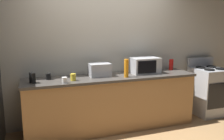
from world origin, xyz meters
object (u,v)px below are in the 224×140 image
object	(u,v)px
bottle_vinegar	(160,63)
cordless_phone	(32,78)
bottle_hot_sauce	(171,65)
mug_white	(65,80)
bottle_dish_soap	(126,68)
microwave	(145,65)
mug_yellow	(73,77)
toaster_oven	(100,70)
mug_black	(48,76)
stove_range	(209,91)

from	to	relation	value
bottle_vinegar	cordless_phone	bearing A→B (deg)	-172.96
bottle_hot_sauce	mug_white	xyz separation A→B (m)	(-2.02, -0.39, -0.06)
bottle_dish_soap	bottle_hot_sauce	xyz separation A→B (m)	(1.04, 0.31, -0.05)
microwave	mug_yellow	distance (m)	1.29
bottle_vinegar	bottle_hot_sauce	bearing A→B (deg)	-14.12
cordless_phone	mug_yellow	distance (m)	0.58
bottle_dish_soap	mug_yellow	xyz separation A→B (m)	(-0.84, 0.04, -0.09)
toaster_oven	mug_black	distance (m)	0.81
bottle_hot_sauce	mug_white	bearing A→B (deg)	-169.20
bottle_dish_soap	toaster_oven	bearing A→B (deg)	150.05
microwave	cordless_phone	size ratio (longest dim) A/B	3.20
bottle_dish_soap	bottle_vinegar	bearing A→B (deg)	23.88
cordless_phone	bottle_hot_sauce	xyz separation A→B (m)	(2.46, 0.22, 0.02)
cordless_phone	mug_yellow	bearing A→B (deg)	-27.00
stove_range	bottle_hot_sauce	xyz separation A→B (m)	(-0.78, 0.15, 0.54)
toaster_oven	cordless_phone	distance (m)	1.05
bottle_vinegar	mug_yellow	bearing A→B (deg)	-169.02
cordless_phone	mug_black	distance (m)	0.28
toaster_oven	mug_yellow	world-z (taller)	toaster_oven
toaster_oven	cordless_phone	world-z (taller)	toaster_oven
microwave	mug_black	bearing A→B (deg)	178.79
cordless_phone	bottle_vinegar	world-z (taller)	bottle_vinegar
stove_range	mug_black	xyz separation A→B (m)	(-3.00, 0.08, 0.49)
cordless_phone	mug_black	size ratio (longest dim) A/B	1.57
toaster_oven	bottle_hot_sauce	world-z (taller)	toaster_oven
microwave	mug_yellow	xyz separation A→B (m)	(-1.28, -0.16, -0.08)
mug_yellow	bottle_hot_sauce	bearing A→B (deg)	8.20
mug_black	mug_yellow	bearing A→B (deg)	-30.14
microwave	cordless_phone	distance (m)	1.86
mug_yellow	mug_white	xyz separation A→B (m)	(-0.14, -0.11, -0.01)
toaster_oven	cordless_phone	bearing A→B (deg)	-172.87
mug_black	bottle_hot_sauce	bearing A→B (deg)	1.85
stove_range	microwave	distance (m)	1.50
mug_black	mug_white	xyz separation A→B (m)	(0.20, -0.31, -0.00)
stove_range	microwave	xyz separation A→B (m)	(-1.38, 0.05, 0.57)
bottle_dish_soap	bottle_vinegar	size ratio (longest dim) A/B	1.19
stove_range	mug_yellow	distance (m)	2.71
mug_white	bottle_dish_soap	bearing A→B (deg)	4.26
mug_black	mug_yellow	xyz separation A→B (m)	(0.34, -0.20, 0.00)
bottle_hot_sauce	mug_yellow	world-z (taller)	bottle_hot_sauce
mug_black	toaster_oven	bearing A→B (deg)	-1.56
stove_range	cordless_phone	bearing A→B (deg)	-178.76
bottle_vinegar	stove_range	bearing A→B (deg)	-11.84
bottle_dish_soap	mug_black	size ratio (longest dim) A/B	3.04
toaster_oven	mug_white	world-z (taller)	toaster_oven
stove_range	microwave	world-z (taller)	microwave
toaster_oven	mug_black	size ratio (longest dim) A/B	3.56
bottle_vinegar	bottle_hot_sauce	size ratio (longest dim) A/B	1.24
bottle_hot_sauce	mug_white	distance (m)	2.06
toaster_oven	mug_white	size ratio (longest dim) A/B	3.90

